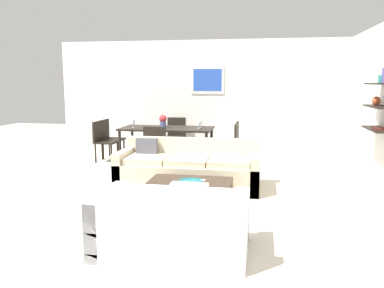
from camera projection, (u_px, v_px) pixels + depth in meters
ground_plane at (190, 193)px, 6.23m from camera, size 18.00×18.00×0.00m
back_wall_unit at (229, 98)px, 9.39m from camera, size 8.40×0.09×2.70m
sofa_beige at (188, 170)px, 6.52m from camera, size 2.31×0.90×0.78m
loveseat_white at (172, 225)px, 4.03m from camera, size 1.54×0.90×0.78m
coffee_table at (187, 198)px, 5.30m from camera, size 1.14×1.08×0.38m
decorative_bowl at (191, 183)px, 5.22m from camera, size 0.34×0.34×0.07m
candle_jar at (203, 182)px, 5.27m from camera, size 0.07×0.07×0.06m
dining_table at (167, 131)px, 8.54m from camera, size 1.96×0.93×0.75m
dining_chair_head at (176, 134)px, 9.42m from camera, size 0.44×0.44×0.88m
dining_chair_left_far at (110, 136)px, 9.02m from camera, size 0.44×0.44×0.88m
dining_chair_right_near at (230, 142)px, 8.12m from camera, size 0.44×0.44×0.88m
dining_chair_foot at (156, 145)px, 7.72m from camera, size 0.44×0.44×0.88m
dining_chair_right_far at (232, 139)px, 8.53m from camera, size 0.44×0.44×0.88m
dining_chair_left_near at (102, 139)px, 8.61m from camera, size 0.44×0.44×0.88m
wine_glass_right_near at (199, 124)px, 8.28m from camera, size 0.07×0.07×0.14m
wine_glass_left_near at (133, 122)px, 8.53m from camera, size 0.07×0.07×0.17m
wine_glass_right_far at (200, 123)px, 8.50m from camera, size 0.08×0.08×0.15m
centerpiece_vase at (163, 121)px, 8.50m from camera, size 0.16×0.16×0.28m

